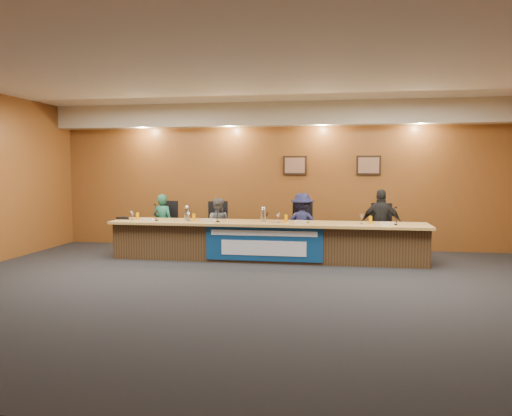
% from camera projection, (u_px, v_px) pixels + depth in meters
% --- Properties ---
extents(floor, '(10.00, 10.00, 0.00)m').
position_uv_depth(floor, '(243.00, 289.00, 7.37)').
color(floor, black).
rests_on(floor, ground).
extents(ceiling, '(10.00, 8.00, 0.04)m').
position_uv_depth(ceiling, '(243.00, 69.00, 7.11)').
color(ceiling, silver).
rests_on(ceiling, wall_back).
extents(wall_back, '(10.00, 0.04, 3.20)m').
position_uv_depth(wall_back, '(277.00, 177.00, 11.17)').
color(wall_back, brown).
rests_on(wall_back, floor).
extents(soffit, '(10.00, 0.50, 0.50)m').
position_uv_depth(soffit, '(276.00, 115.00, 10.82)').
color(soffit, beige).
rests_on(soffit, wall_back).
extents(dais_body, '(6.00, 0.80, 0.70)m').
position_uv_depth(dais_body, '(267.00, 242.00, 9.70)').
color(dais_body, '#45311C').
rests_on(dais_body, floor).
extents(dais_top, '(6.10, 0.95, 0.05)m').
position_uv_depth(dais_top, '(266.00, 223.00, 9.62)').
color(dais_top, tan).
rests_on(dais_top, dais_body).
extents(banner, '(2.20, 0.02, 0.65)m').
position_uv_depth(banner, '(264.00, 244.00, 9.29)').
color(banner, navy).
rests_on(banner, dais_body).
extents(banner_text_upper, '(2.00, 0.01, 0.10)m').
position_uv_depth(banner_text_upper, '(263.00, 233.00, 9.26)').
color(banner_text_upper, silver).
rests_on(banner_text_upper, banner).
extents(banner_text_lower, '(1.60, 0.01, 0.28)m').
position_uv_depth(banner_text_lower, '(263.00, 248.00, 9.28)').
color(banner_text_lower, silver).
rests_on(banner_text_lower, banner).
extents(wall_photo_left, '(0.52, 0.04, 0.42)m').
position_uv_depth(wall_photo_left, '(295.00, 165.00, 11.06)').
color(wall_photo_left, black).
rests_on(wall_photo_left, wall_back).
extents(wall_photo_right, '(0.52, 0.04, 0.42)m').
position_uv_depth(wall_photo_right, '(369.00, 165.00, 10.79)').
color(wall_photo_right, black).
rests_on(wall_photo_right, wall_back).
extents(panelist_a, '(0.50, 0.37, 1.24)m').
position_uv_depth(panelist_a, '(163.00, 223.00, 10.68)').
color(panelist_a, '#195440').
rests_on(panelist_a, floor).
extents(panelist_b, '(0.58, 0.46, 1.16)m').
position_uv_depth(panelist_b, '(217.00, 226.00, 10.49)').
color(panelist_b, '#535458').
rests_on(panelist_b, floor).
extents(panelist_c, '(0.86, 0.53, 1.28)m').
position_uv_depth(panelist_c, '(302.00, 224.00, 10.19)').
color(panelist_c, '#16173A').
rests_on(panelist_c, floor).
extents(panelist_d, '(0.83, 0.42, 1.37)m').
position_uv_depth(panelist_d, '(381.00, 224.00, 9.92)').
color(panelist_d, black).
rests_on(panelist_d, floor).
extents(office_chair_a, '(0.53, 0.53, 0.08)m').
position_uv_depth(office_chair_a, '(165.00, 229.00, 10.79)').
color(office_chair_a, black).
rests_on(office_chair_a, floor).
extents(office_chair_b, '(0.60, 0.60, 0.08)m').
position_uv_depth(office_chair_b, '(219.00, 230.00, 10.59)').
color(office_chair_b, black).
rests_on(office_chair_b, floor).
extents(office_chair_c, '(0.52, 0.52, 0.08)m').
position_uv_depth(office_chair_c, '(303.00, 232.00, 10.30)').
color(office_chair_c, black).
rests_on(office_chair_c, floor).
extents(office_chair_d, '(0.53, 0.53, 0.08)m').
position_uv_depth(office_chair_d, '(381.00, 233.00, 10.04)').
color(office_chair_d, black).
rests_on(office_chair_d, floor).
extents(nameplate_a, '(0.24, 0.08, 0.10)m').
position_uv_depth(nameplate_a, '(146.00, 219.00, 9.72)').
color(nameplate_a, white).
rests_on(nameplate_a, dais_top).
extents(microphone_a, '(0.07, 0.07, 0.02)m').
position_uv_depth(microphone_a, '(157.00, 220.00, 9.86)').
color(microphone_a, black).
rests_on(microphone_a, dais_top).
extents(juice_glass_a, '(0.06, 0.06, 0.15)m').
position_uv_depth(juice_glass_a, '(138.00, 216.00, 10.02)').
color(juice_glass_a, '#E89300').
rests_on(juice_glass_a, dais_top).
extents(water_glass_a, '(0.08, 0.08, 0.18)m').
position_uv_depth(water_glass_a, '(132.00, 215.00, 10.03)').
color(water_glass_a, silver).
rests_on(water_glass_a, dais_top).
extents(nameplate_b, '(0.24, 0.08, 0.10)m').
position_uv_depth(nameplate_b, '(208.00, 220.00, 9.57)').
color(nameplate_b, white).
rests_on(nameplate_b, dais_top).
extents(microphone_b, '(0.07, 0.07, 0.02)m').
position_uv_depth(microphone_b, '(218.00, 221.00, 9.66)').
color(microphone_b, black).
rests_on(microphone_b, dais_top).
extents(juice_glass_b, '(0.06, 0.06, 0.15)m').
position_uv_depth(juice_glass_b, '(194.00, 217.00, 9.76)').
color(juice_glass_b, '#E89300').
rests_on(juice_glass_b, dais_top).
extents(water_glass_b, '(0.08, 0.08, 0.18)m').
position_uv_depth(water_glass_b, '(189.00, 217.00, 9.78)').
color(water_glass_b, silver).
rests_on(water_glass_b, dais_top).
extents(nameplate_c, '(0.24, 0.08, 0.10)m').
position_uv_depth(nameplate_c, '(301.00, 222.00, 9.24)').
color(nameplate_c, white).
rests_on(nameplate_c, dais_top).
extents(microphone_c, '(0.07, 0.07, 0.02)m').
position_uv_depth(microphone_c, '(307.00, 223.00, 9.43)').
color(microphone_c, black).
rests_on(microphone_c, dais_top).
extents(juice_glass_c, '(0.06, 0.06, 0.15)m').
position_uv_depth(juice_glass_c, '(286.00, 219.00, 9.53)').
color(juice_glass_c, '#E89300').
rests_on(juice_glass_c, dais_top).
extents(water_glass_c, '(0.08, 0.08, 0.18)m').
position_uv_depth(water_glass_c, '(278.00, 218.00, 9.50)').
color(water_glass_c, silver).
rests_on(water_glass_c, dais_top).
extents(nameplate_d, '(0.24, 0.08, 0.10)m').
position_uv_depth(nameplate_d, '(387.00, 223.00, 9.01)').
color(nameplate_d, white).
rests_on(nameplate_d, dais_top).
extents(microphone_d, '(0.07, 0.07, 0.02)m').
position_uv_depth(microphone_d, '(395.00, 225.00, 9.09)').
color(microphone_d, black).
rests_on(microphone_d, dais_top).
extents(juice_glass_d, '(0.06, 0.06, 0.15)m').
position_uv_depth(juice_glass_d, '(371.00, 220.00, 9.26)').
color(juice_glass_d, '#E89300').
rests_on(juice_glass_d, dais_top).
extents(water_glass_d, '(0.08, 0.08, 0.18)m').
position_uv_depth(water_glass_d, '(362.00, 219.00, 9.25)').
color(water_glass_d, silver).
rests_on(water_glass_d, dais_top).
extents(carafe_left, '(0.11, 0.11, 0.25)m').
position_uv_depth(carafe_left, '(187.00, 214.00, 9.88)').
color(carafe_left, silver).
rests_on(carafe_left, dais_top).
extents(carafe_mid, '(0.11, 0.11, 0.24)m').
position_uv_depth(carafe_mid, '(264.00, 216.00, 9.67)').
color(carafe_mid, silver).
rests_on(carafe_mid, dais_top).
extents(speakerphone, '(0.32, 0.32, 0.05)m').
position_uv_depth(speakerphone, '(124.00, 218.00, 10.15)').
color(speakerphone, black).
rests_on(speakerphone, dais_top).
extents(paper_stack, '(0.26, 0.33, 0.01)m').
position_uv_depth(paper_stack, '(387.00, 225.00, 9.16)').
color(paper_stack, white).
rests_on(paper_stack, dais_top).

